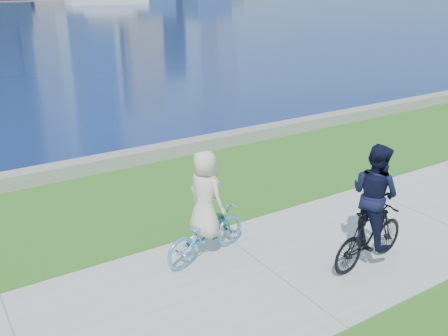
# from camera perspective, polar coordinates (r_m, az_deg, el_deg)

# --- Properties ---
(ground) EXTENTS (320.00, 320.00, 0.00)m
(ground) POSITION_cam_1_polar(r_m,az_deg,el_deg) (8.63, 5.44, -11.71)
(ground) COLOR #286019
(ground) RESTS_ON ground
(concrete_path) EXTENTS (80.00, 3.50, 0.02)m
(concrete_path) POSITION_cam_1_polar(r_m,az_deg,el_deg) (8.63, 5.44, -11.66)
(concrete_path) COLOR #A5A6A1
(concrete_path) RESTS_ON ground
(seawall) EXTENTS (90.00, 0.50, 0.35)m
(seawall) POSITION_cam_1_polar(r_m,az_deg,el_deg) (13.48, -10.83, 1.13)
(seawall) COLOR gray
(seawall) RESTS_ON ground
(ferry_far) EXTENTS (15.33, 4.38, 2.08)m
(ferry_far) POSITION_cam_1_polar(r_m,az_deg,el_deg) (104.42, -13.15, 18.22)
(ferry_far) COLOR white
(ferry_far) RESTS_ON ground
(cyclist_woman) EXTENTS (1.01, 1.86, 1.97)m
(cyclist_woman) POSITION_cam_1_polar(r_m,az_deg,el_deg) (8.65, -2.12, -5.85)
(cyclist_woman) COLOR #54A5CC
(cyclist_woman) RESTS_ON ground
(cyclist_man) EXTENTS (0.73, 1.81, 2.17)m
(cyclist_man) POSITION_cam_1_polar(r_m,az_deg,el_deg) (8.70, 16.56, -5.26)
(cyclist_man) COLOR black
(cyclist_man) RESTS_ON ground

